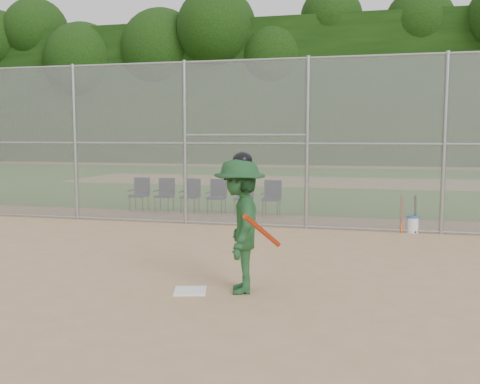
% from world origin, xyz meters
% --- Properties ---
extents(ground, '(100.00, 100.00, 0.00)m').
position_xyz_m(ground, '(0.00, 0.00, 0.00)').
color(ground, tan).
rests_on(ground, ground).
extents(grass_strip, '(100.00, 100.00, 0.00)m').
position_xyz_m(grass_strip, '(0.00, 18.00, 0.01)').
color(grass_strip, '#306B20').
rests_on(grass_strip, ground).
extents(dirt_patch_far, '(24.00, 24.00, 0.00)m').
position_xyz_m(dirt_patch_far, '(0.00, 18.00, 0.01)').
color(dirt_patch_far, tan).
rests_on(dirt_patch_far, ground).
extents(backstop_fence, '(16.09, 0.09, 4.00)m').
position_xyz_m(backstop_fence, '(0.00, 5.00, 2.07)').
color(backstop_fence, gray).
rests_on(backstop_fence, ground).
extents(treeline, '(81.00, 60.00, 11.00)m').
position_xyz_m(treeline, '(0.00, 20.00, 5.50)').
color(treeline, black).
rests_on(treeline, ground).
extents(home_plate, '(0.54, 0.54, 0.02)m').
position_xyz_m(home_plate, '(0.01, -0.51, 0.01)').
color(home_plate, white).
rests_on(home_plate, ground).
extents(batter_at_plate, '(1.08, 1.42, 1.96)m').
position_xyz_m(batter_at_plate, '(0.69, -0.35, 0.95)').
color(batter_at_plate, '#1D4824').
rests_on(batter_at_plate, ground).
extents(water_cooler, '(0.30, 0.30, 0.38)m').
position_xyz_m(water_cooler, '(3.40, 5.08, 0.19)').
color(water_cooler, white).
rests_on(water_cooler, ground).
extents(spare_bats, '(0.36, 0.29, 0.84)m').
position_xyz_m(spare_bats, '(3.29, 5.08, 0.42)').
color(spare_bats, '#D84C14').
rests_on(spare_bats, ground).
extents(chair_0, '(0.54, 0.52, 0.96)m').
position_xyz_m(chair_0, '(-4.08, 6.84, 0.48)').
color(chair_0, '#101A3B').
rests_on(chair_0, ground).
extents(chair_1, '(0.54, 0.52, 0.96)m').
position_xyz_m(chair_1, '(-3.30, 6.84, 0.48)').
color(chair_1, '#101A3B').
rests_on(chair_1, ground).
extents(chair_2, '(0.54, 0.52, 0.96)m').
position_xyz_m(chair_2, '(-2.52, 6.84, 0.48)').
color(chair_2, '#101A3B').
rests_on(chair_2, ground).
extents(chair_3, '(0.54, 0.52, 0.96)m').
position_xyz_m(chair_3, '(-1.74, 6.84, 0.48)').
color(chair_3, '#101A3B').
rests_on(chair_3, ground).
extents(chair_4, '(0.54, 0.52, 0.96)m').
position_xyz_m(chair_4, '(-0.95, 6.84, 0.48)').
color(chair_4, '#101A3B').
rests_on(chair_4, ground).
extents(chair_5, '(0.54, 0.52, 0.96)m').
position_xyz_m(chair_5, '(-0.17, 6.84, 0.48)').
color(chair_5, '#101A3B').
rests_on(chair_5, ground).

